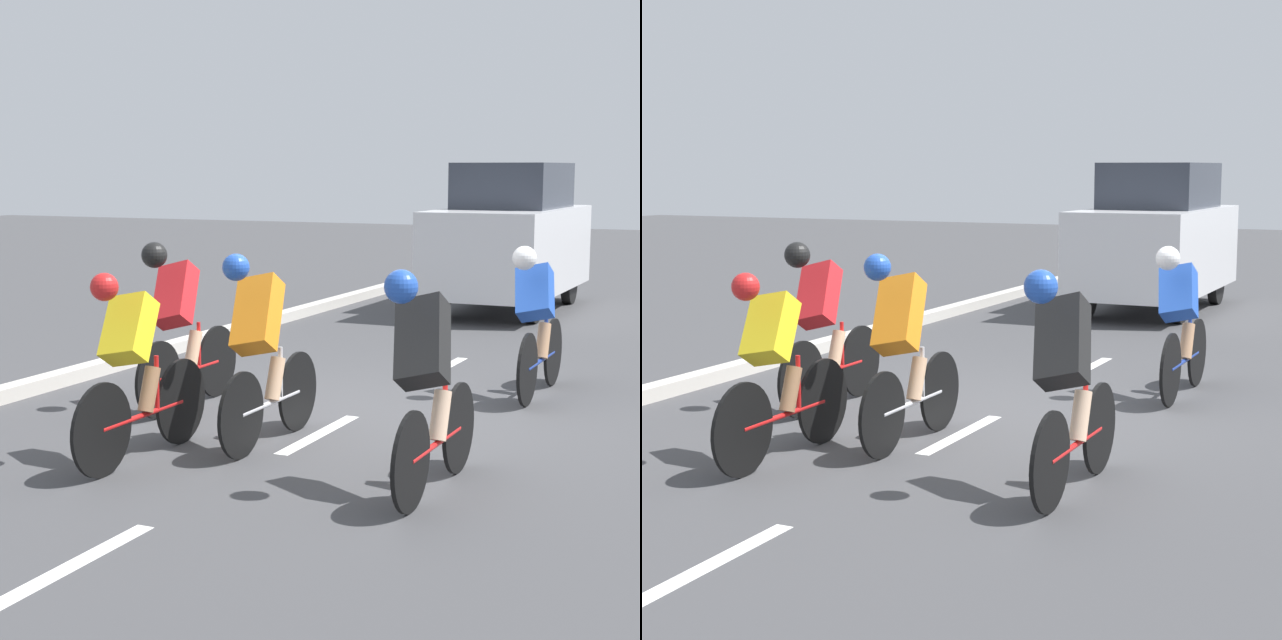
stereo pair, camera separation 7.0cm
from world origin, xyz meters
The scene contains 11 objects.
ground_plane centered at (0.00, 0.00, 0.00)m, with size 60.00×60.00×0.00m, color #424244.
lane_stripe_near centered at (0.00, 4.01, 0.00)m, with size 0.12×1.40×0.01m, color white.
lane_stripe_mid centered at (0.00, 0.81, 0.00)m, with size 0.12×1.40×0.01m, color white.
lane_stripe_far centered at (0.00, -2.39, 0.00)m, with size 0.12×1.40×0.01m, color white.
curb centered at (3.20, 0.81, 0.07)m, with size 0.20×28.32×0.14m, color beige.
cyclist_orange centered at (0.27, 1.31, 0.80)m, with size 0.44×1.62×1.53m.
cyclist_red centered at (1.56, 0.46, 0.81)m, with size 0.45×1.68×1.52m.
cyclist_black centered at (-1.32, 1.96, 0.81)m, with size 0.46×1.64×1.53m.
cyclist_blue centered at (-1.24, -1.39, 0.77)m, with size 0.42×1.72×1.45m.
cyclist_yellow centered at (0.90, 2.11, 0.74)m, with size 0.41×1.71×1.43m.
support_car centered at (0.62, -7.38, 1.11)m, with size 1.70×3.86×2.24m.
Camera 1 is at (-3.61, 8.55, 2.17)m, focal length 60.00 mm.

